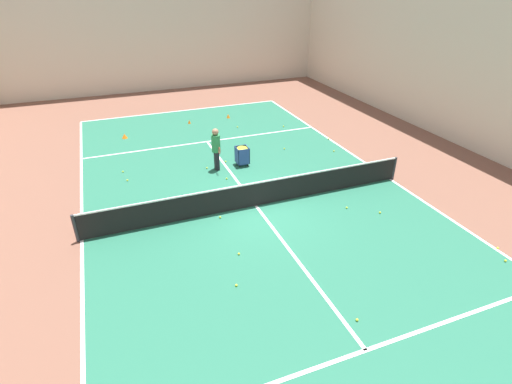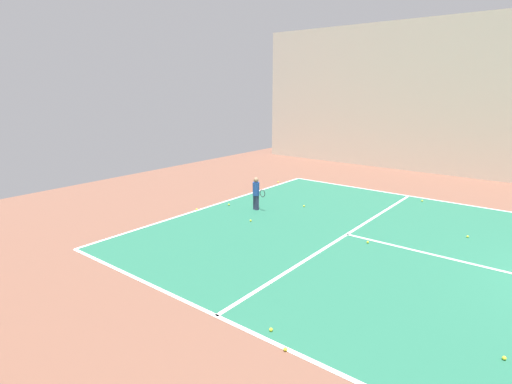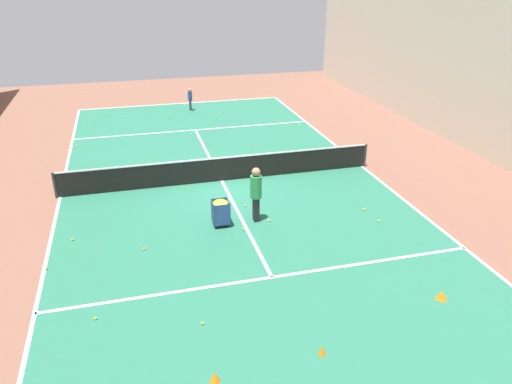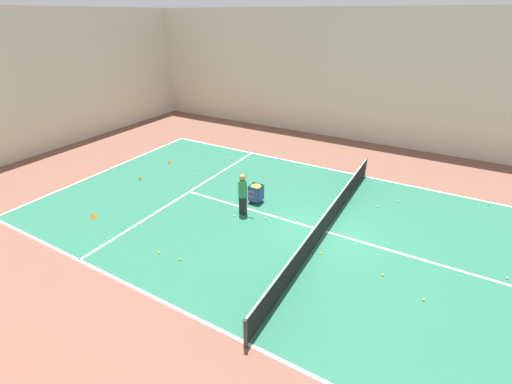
{
  "view_description": "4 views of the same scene",
  "coord_description": "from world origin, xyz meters",
  "views": [
    {
      "loc": [
        -4.43,
        -11.42,
        7.28
      ],
      "look_at": [
        0.0,
        0.0,
        0.57
      ],
      "focal_mm": 28.0,
      "sensor_mm": 36.0,
      "label": 1
    },
    {
      "loc": [
        10.83,
        -1.73,
        4.35
      ],
      "look_at": [
        -0.31,
        -10.51,
        0.68
      ],
      "focal_mm": 28.0,
      "sensor_mm": 36.0,
      "label": 2
    },
    {
      "loc": [
        3.22,
        17.17,
        7.43
      ],
      "look_at": [
        -0.43,
        3.45,
        0.99
      ],
      "focal_mm": 35.0,
      "sensor_mm": 36.0,
      "label": 3
    },
    {
      "loc": [
        -10.83,
        -3.11,
        7.43
      ],
      "look_at": [
        0.71,
        3.48,
        0.49
      ],
      "focal_mm": 24.0,
      "sensor_mm": 36.0,
      "label": 4
    }
  ],
  "objects": [
    {
      "name": "tennis_ball_12",
      "position": [
        0.11,
        3.99,
        0.04
      ],
      "size": [
        0.07,
        0.07,
        0.07
      ],
      "primitive_type": "sphere",
      "color": "yellow",
      "rests_on": "ground"
    },
    {
      "name": "tennis_ball_20",
      "position": [
        -0.09,
        -11.66,
        0.04
      ],
      "size": [
        0.07,
        0.07,
        0.07
      ],
      "primitive_type": "sphere",
      "color": "yellow",
      "rests_on": "ground"
    },
    {
      "name": "tennis_ball_18",
      "position": [
        5.87,
        -5.0,
        0.04
      ],
      "size": [
        0.07,
        0.07,
        0.07
      ],
      "primitive_type": "sphere",
      "color": "yellow",
      "rests_on": "ground"
    },
    {
      "name": "tennis_ball_0",
      "position": [
        5.76,
        4.77,
        0.04
      ],
      "size": [
        0.07,
        0.07,
        0.07
      ],
      "primitive_type": "sphere",
      "color": "yellow",
      "rests_on": "ground"
    },
    {
      "name": "line_service_near",
      "position": [
        0.0,
        -6.68,
        0.01
      ],
      "size": [
        11.62,
        0.1,
        0.0
      ],
      "primitive_type": "cube",
      "color": "white",
      "rests_on": "ground"
    },
    {
      "name": "player_near_baseline",
      "position": [
        -0.31,
        -10.49,
        0.71
      ],
      "size": [
        0.29,
        0.59,
        1.23
      ],
      "rotation": [
        0.0,
        0.0,
        1.37
      ],
      "color": "#2D3351",
      "rests_on": "ground"
    },
    {
      "name": "tennis_ball_6",
      "position": [
        1.11,
        -12.19,
        0.04
      ],
      "size": [
        0.07,
        0.07,
        0.07
      ],
      "primitive_type": "sphere",
      "color": "yellow",
      "rests_on": "ground"
    },
    {
      "name": "tennis_ball_2",
      "position": [
        2.06,
        8.08,
        0.04
      ],
      "size": [
        0.07,
        0.07,
        0.07
      ],
      "primitive_type": "sphere",
      "color": "yellow",
      "rests_on": "ground"
    },
    {
      "name": "tennis_ball_23",
      "position": [
        3.15,
        4.41,
        0.04
      ],
      "size": [
        0.07,
        0.07,
        0.07
      ],
      "primitive_type": "sphere",
      "color": "yellow",
      "rests_on": "ground"
    },
    {
      "name": "tennis_ball_14",
      "position": [
        5.56,
        -5.53,
        0.04
      ],
      "size": [
        0.07,
        0.07,
        0.07
      ],
      "primitive_type": "sphere",
      "color": "yellow",
      "rests_on": "ground"
    },
    {
      "name": "training_cone_0",
      "position": [
        -0.2,
        9.68,
        0.11
      ],
      "size": [
        0.16,
        0.16,
        0.22
      ],
      "primitive_type": "cone",
      "color": "orange",
      "rests_on": "ground"
    },
    {
      "name": "tennis_ball_5",
      "position": [
        -5.25,
        -5.97,
        0.04
      ],
      "size": [
        0.07,
        0.07,
        0.07
      ],
      "primitive_type": "sphere",
      "color": "yellow",
      "rests_on": "ground"
    },
    {
      "name": "tennis_ball_19",
      "position": [
        -2.0,
        -3.7,
        0.04
      ],
      "size": [
        0.07,
        0.07,
        0.07
      ],
      "primitive_type": "sphere",
      "color": "yellow",
      "rests_on": "ground"
    },
    {
      "name": "line_service_far",
      "position": [
        0.0,
        6.68,
        0.01
      ],
      "size": [
        11.62,
        0.1,
        0.0
      ],
      "primitive_type": "cube",
      "color": "white",
      "rests_on": "ground"
    },
    {
      "name": "ground_plane",
      "position": [
        0.0,
        0.0,
        0.0
      ],
      "size": [
        39.13,
        39.13,
        0.0
      ],
      "primitive_type": "plane",
      "color": "brown"
    },
    {
      "name": "hall_enclosure_left",
      "position": [
        -11.31,
        0.0,
        3.91
      ],
      "size": [
        0.15,
        35.43,
        7.83
      ],
      "color": "beige",
      "rests_on": "ground"
    },
    {
      "name": "training_cone_2",
      "position": [
        -3.75,
        8.64,
        0.12
      ],
      "size": [
        0.28,
        0.28,
        0.23
      ],
      "primitive_type": "cone",
      "color": "orange",
      "rests_on": "ground"
    },
    {
      "name": "line_centre_service",
      "position": [
        0.0,
        0.0,
        0.01
      ],
      "size": [
        0.1,
        13.36,
        0.0
      ],
      "primitive_type": "cube",
      "color": "white",
      "rests_on": "ground"
    },
    {
      "name": "line_sideline_right",
      "position": [
        5.81,
        0.0,
        0.01
      ],
      "size": [
        0.1,
        24.29,
        0.0
      ],
      "primitive_type": "cube",
      "color": "white",
      "rests_on": "ground"
    },
    {
      "name": "tennis_ball_7",
      "position": [
        -0.34,
        2.39,
        0.04
      ],
      "size": [
        0.07,
        0.07,
        0.07
      ],
      "primitive_type": "sphere",
      "color": "yellow",
      "rests_on": "ground"
    },
    {
      "name": "coach_at_net",
      "position": [
        -0.43,
        3.44,
        1.04
      ],
      "size": [
        0.38,
        0.69,
        1.81
      ],
      "rotation": [
        0.0,
        0.0,
        -1.62
      ],
      "color": "black",
      "rests_on": "ground"
    },
    {
      "name": "tennis_ball_3",
      "position": [
        -0.82,
        3.65,
        0.04
      ],
      "size": [
        0.07,
        0.07,
        0.07
      ],
      "primitive_type": "sphere",
      "color": "yellow",
      "rests_on": "ground"
    },
    {
      "name": "tennis_ball_4",
      "position": [
        -1.43,
        -0.32,
        0.04
      ],
      "size": [
        0.07,
        0.07,
        0.07
      ],
      "primitive_type": "sphere",
      "color": "yellow",
      "rests_on": "ground"
    },
    {
      "name": "tennis_ball_11",
      "position": [
        0.89,
        -9.79,
        0.04
      ],
      "size": [
        0.07,
        0.07,
        0.07
      ],
      "primitive_type": "sphere",
      "color": "yellow",
      "rests_on": "ground"
    },
    {
      "name": "tennis_ball_16",
      "position": [
        3.82,
        -2.02,
        0.04
      ],
      "size": [
        0.07,
        0.07,
        0.07
      ],
      "primitive_type": "sphere",
      "color": "yellow",
      "rests_on": "ground"
    },
    {
      "name": "line_sideline_left",
      "position": [
        -5.81,
        0.0,
        0.01
      ],
      "size": [
        0.1,
        24.29,
        0.0
      ],
      "primitive_type": "cube",
      "color": "white",
      "rests_on": "ground"
    },
    {
      "name": "tennis_ball_13",
      "position": [
        2.92,
        -1.33,
        0.04
      ],
      "size": [
        0.07,
        0.07,
        0.07
      ],
      "primitive_type": "sphere",
      "color": "yellow",
      "rests_on": "ground"
    },
    {
      "name": "training_cone_1",
      "position": [
        2.1,
        9.83,
        0.12
      ],
      "size": [
        0.21,
        0.21,
        0.23
      ],
      "primitive_type": "cone",
      "color": "orange",
      "rests_on": "ground"
    },
    {
      "name": "tennis_net",
      "position": [
        0.0,
        0.0,
        0.49
      ],
      "size": [
        11.92,
        0.1,
        0.95
      ],
      "color": "#2D2D33",
      "rests_on": "ground"
    },
    {
      "name": "ball_cart",
      "position": [
        0.71,
        3.48,
        0.59
      ],
      "size": [
        0.51,
        0.53,
        0.84
      ],
      "color": "#2D478C",
      "rests_on": "ground"
    },
    {
      "name": "tennis_ball_8",
      "position": [
        0.3,
        -5.89,
        0.04
      ],
      "size": [
        0.07,
        0.07,
        0.07
      ],
      "primitive_type": "sphere",
      "color": "yellow",
      "rests_on": "ground"
    },
    {
      "name": "line_baseline_near",
      "position": [
        0.0,
        -12.15,
        0.01
      ],
      "size": [
        11.62,
        0.1,
        0.0
      ],
      "primitive_type": "cube",
      "color": "white",
      "rests_on": "ground"
    },
    {
      "name": "court_playing_area",
      "position": [
        0.0,
        0.0,
        0.0
      ],
      "size": [
        11.62,
        24.29,
        0.0
      ],
      "color": "#23664C",
      "rests_on": "ground"
    },
    {
      "name": "tennis_ball_1",
      "position": [
        -4.19,
        4.57,
        0.04
      ],
      "size": [
        0.07,
        0.07,
        0.07
      ],
      "primitive_type": "sphere",
      "color": "yellow",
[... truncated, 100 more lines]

